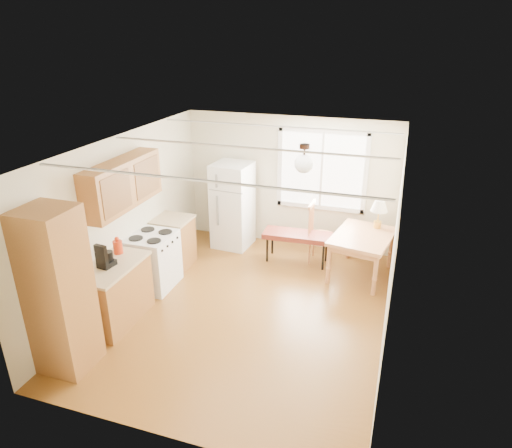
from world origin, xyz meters
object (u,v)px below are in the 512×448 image
at_px(refrigerator, 233,205).
at_px(chair, 316,228).
at_px(dining_table, 362,240).
at_px(bench, 297,236).

height_order(refrigerator, chair, refrigerator).
relative_size(refrigerator, dining_table, 1.21).
bearing_deg(chair, refrigerator, 175.45).
bearing_deg(refrigerator, chair, -1.38).
bearing_deg(dining_table, refrigerator, 179.72).
height_order(refrigerator, dining_table, refrigerator).
distance_m(refrigerator, dining_table, 2.55).
bearing_deg(bench, dining_table, -10.38).
xyz_separation_m(bench, dining_table, (1.15, -0.16, 0.15)).
relative_size(dining_table, chair, 1.23).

